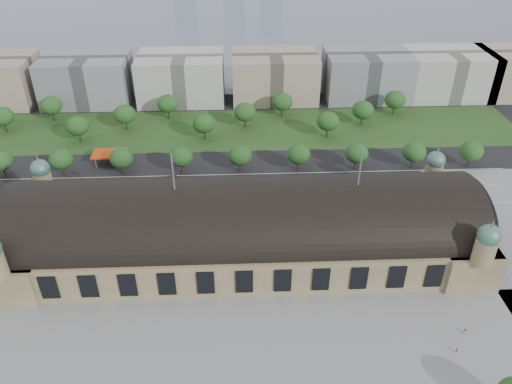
{
  "coord_description": "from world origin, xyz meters",
  "views": [
    {
      "loc": [
        -1.21,
        -125.8,
        105.13
      ],
      "look_at": [
        4.88,
        15.21,
        14.0
      ],
      "focal_mm": 35.0,
      "sensor_mm": 36.0,
      "label": 1
    }
  ],
  "objects_px": {
    "parked_car_3": "(62,217)",
    "bus_mid": "(311,201)",
    "traffic_car_6": "(475,194)",
    "parked_car_1": "(61,219)",
    "traffic_car_5": "(386,186)",
    "parked_car_5": "(132,211)",
    "parked_car_6": "(170,210)",
    "pedestrian_1": "(457,350)",
    "petrol_station": "(114,154)",
    "parked_car_4": "(76,219)",
    "traffic_car_4": "(294,197)",
    "traffic_car_1": "(28,187)",
    "pedestrian_0": "(465,331)",
    "traffic_car_3": "(175,178)",
    "bus_east": "(281,199)",
    "bus_west": "(199,196)",
    "parked_car_2": "(47,213)",
    "parked_car_0": "(94,218)"
  },
  "relations": [
    {
      "from": "parked_car_3",
      "to": "bus_mid",
      "type": "relative_size",
      "value": 0.33
    },
    {
      "from": "traffic_car_6",
      "to": "parked_car_1",
      "type": "distance_m",
      "value": 154.62
    },
    {
      "from": "traffic_car_5",
      "to": "parked_car_5",
      "type": "height_order",
      "value": "parked_car_5"
    },
    {
      "from": "parked_car_6",
      "to": "pedestrian_1",
      "type": "height_order",
      "value": "pedestrian_1"
    },
    {
      "from": "petrol_station",
      "to": "parked_car_4",
      "type": "xyz_separation_m",
      "value": [
        -5.14,
        -44.28,
        -2.31
      ]
    },
    {
      "from": "traffic_car_4",
      "to": "parked_car_6",
      "type": "bearing_deg",
      "value": -85.1
    },
    {
      "from": "traffic_car_1",
      "to": "pedestrian_1",
      "type": "relative_size",
      "value": 3.06
    },
    {
      "from": "parked_car_3",
      "to": "parked_car_4",
      "type": "bearing_deg",
      "value": 43.19
    },
    {
      "from": "petrol_station",
      "to": "pedestrian_0",
      "type": "height_order",
      "value": "petrol_station"
    },
    {
      "from": "traffic_car_3",
      "to": "bus_east",
      "type": "xyz_separation_m",
      "value": [
        41.47,
        -18.53,
        0.98
      ]
    },
    {
      "from": "bus_west",
      "to": "bus_east",
      "type": "bearing_deg",
      "value": -93.16
    },
    {
      "from": "parked_car_6",
      "to": "parked_car_4",
      "type": "bearing_deg",
      "value": -106.28
    },
    {
      "from": "pedestrian_0",
      "to": "parked_car_1",
      "type": "bearing_deg",
      "value": 145.42
    },
    {
      "from": "traffic_car_6",
      "to": "parked_car_2",
      "type": "relative_size",
      "value": 0.97
    },
    {
      "from": "petrol_station",
      "to": "bus_mid",
      "type": "bearing_deg",
      "value": -25.67
    },
    {
      "from": "traffic_car_1",
      "to": "parked_car_4",
      "type": "xyz_separation_m",
      "value": [
        24.51,
        -22.41,
        -0.17
      ]
    },
    {
      "from": "bus_west",
      "to": "pedestrian_1",
      "type": "xyz_separation_m",
      "value": [
        70.29,
        -74.09,
        -1.03
      ]
    },
    {
      "from": "traffic_car_4",
      "to": "parked_car_1",
      "type": "xyz_separation_m",
      "value": [
        -84.49,
        -10.82,
        -0.1
      ]
    },
    {
      "from": "parked_car_1",
      "to": "bus_mid",
      "type": "xyz_separation_m",
      "value": [
        90.2,
        6.0,
        1.16
      ]
    },
    {
      "from": "traffic_car_4",
      "to": "bus_east",
      "type": "height_order",
      "value": "bus_east"
    },
    {
      "from": "pedestrian_1",
      "to": "bus_mid",
      "type": "bearing_deg",
      "value": 49.46
    },
    {
      "from": "traffic_car_6",
      "to": "parked_car_3",
      "type": "relative_size",
      "value": 1.09
    },
    {
      "from": "traffic_car_5",
      "to": "parked_car_2",
      "type": "distance_m",
      "value": 128.29
    },
    {
      "from": "traffic_car_5",
      "to": "traffic_car_1",
      "type": "bearing_deg",
      "value": 90.81
    },
    {
      "from": "parked_car_5",
      "to": "traffic_car_6",
      "type": "bearing_deg",
      "value": 70.98
    },
    {
      "from": "bus_east",
      "to": "traffic_car_6",
      "type": "bearing_deg",
      "value": -91.75
    },
    {
      "from": "petrol_station",
      "to": "parked_car_5",
      "type": "bearing_deg",
      "value": -70.83
    },
    {
      "from": "traffic_car_6",
      "to": "parked_car_3",
      "type": "bearing_deg",
      "value": -91.47
    },
    {
      "from": "bus_east",
      "to": "parked_car_1",
      "type": "bearing_deg",
      "value": 92.83
    },
    {
      "from": "parked_car_5",
      "to": "bus_east",
      "type": "distance_m",
      "value": 54.83
    },
    {
      "from": "parked_car_3",
      "to": "parked_car_5",
      "type": "distance_m",
      "value": 24.66
    },
    {
      "from": "pedestrian_1",
      "to": "traffic_car_6",
      "type": "bearing_deg",
      "value": 0.98
    },
    {
      "from": "petrol_station",
      "to": "traffic_car_3",
      "type": "xyz_separation_m",
      "value": [
        27.24,
        -17.66,
        -2.13
      ]
    },
    {
      "from": "traffic_car_4",
      "to": "parked_car_6",
      "type": "xyz_separation_m",
      "value": [
        -46.15,
        -6.82,
        -0.09
      ]
    },
    {
      "from": "traffic_car_5",
      "to": "parked_car_6",
      "type": "height_order",
      "value": "traffic_car_5"
    },
    {
      "from": "parked_car_4",
      "to": "bus_mid",
      "type": "xyz_separation_m",
      "value": [
        84.81,
        6.0,
        1.16
      ]
    },
    {
      "from": "traffic_car_4",
      "to": "parked_car_5",
      "type": "xyz_separation_m",
      "value": [
        -59.9,
        -6.97,
        0.02
      ]
    },
    {
      "from": "bus_mid",
      "to": "pedestrian_1",
      "type": "distance_m",
      "value": 74.79
    },
    {
      "from": "petrol_station",
      "to": "traffic_car_6",
      "type": "xyz_separation_m",
      "value": [
        143.78,
        -34.56,
        -2.31
      ]
    },
    {
      "from": "traffic_car_3",
      "to": "pedestrian_0",
      "type": "xyz_separation_m",
      "value": [
        85.74,
        -83.61,
        0.05
      ]
    },
    {
      "from": "petrol_station",
      "to": "traffic_car_6",
      "type": "bearing_deg",
      "value": -13.51
    },
    {
      "from": "parked_car_1",
      "to": "parked_car_4",
      "type": "xyz_separation_m",
      "value": [
        5.39,
        0.0,
        -0.0
      ]
    },
    {
      "from": "parked_car_6",
      "to": "bus_east",
      "type": "height_order",
      "value": "bus_east"
    },
    {
      "from": "traffic_car_1",
      "to": "parked_car_6",
      "type": "distance_m",
      "value": 60.34
    },
    {
      "from": "parked_car_0",
      "to": "parked_car_4",
      "type": "height_order",
      "value": "parked_car_0"
    },
    {
      "from": "traffic_car_6",
      "to": "bus_mid",
      "type": "xyz_separation_m",
      "value": [
        -64.11,
        -3.73,
        1.17
      ]
    },
    {
      "from": "traffic_car_4",
      "to": "traffic_car_6",
      "type": "relative_size",
      "value": 0.95
    },
    {
      "from": "traffic_car_1",
      "to": "parked_car_0",
      "type": "bearing_deg",
      "value": -131.05
    },
    {
      "from": "petrol_station",
      "to": "traffic_car_3",
      "type": "bearing_deg",
      "value": -32.96
    },
    {
      "from": "traffic_car_1",
      "to": "parked_car_4",
      "type": "height_order",
      "value": "traffic_car_1"
    }
  ]
}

